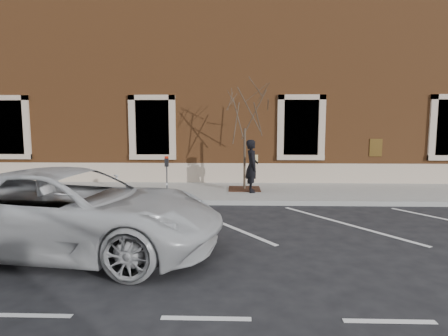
{
  "coord_description": "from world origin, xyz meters",
  "views": [
    {
      "loc": [
        0.39,
        -11.66,
        2.57
      ],
      "look_at": [
        0.0,
        0.6,
        1.1
      ],
      "focal_mm": 30.0,
      "sensor_mm": 36.0,
      "label": 1
    }
  ],
  "objects_px": {
    "parking_meter": "(167,169)",
    "sapling": "(245,111)",
    "white_truck": "(72,211)",
    "man": "(252,166)"
  },
  "relations": [
    {
      "from": "sapling",
      "to": "white_truck",
      "type": "height_order",
      "value": "sapling"
    },
    {
      "from": "sapling",
      "to": "white_truck",
      "type": "relative_size",
      "value": 0.67
    },
    {
      "from": "parking_meter",
      "to": "sapling",
      "type": "relative_size",
      "value": 0.33
    },
    {
      "from": "man",
      "to": "white_truck",
      "type": "height_order",
      "value": "man"
    },
    {
      "from": "parking_meter",
      "to": "white_truck",
      "type": "relative_size",
      "value": 0.23
    },
    {
      "from": "parking_meter",
      "to": "sapling",
      "type": "xyz_separation_m",
      "value": [
        2.55,
        1.7,
        1.9
      ]
    },
    {
      "from": "white_truck",
      "to": "sapling",
      "type": "bearing_deg",
      "value": -22.44
    },
    {
      "from": "parking_meter",
      "to": "white_truck",
      "type": "bearing_deg",
      "value": -115.12
    },
    {
      "from": "parking_meter",
      "to": "sapling",
      "type": "bearing_deg",
      "value": 21.02
    },
    {
      "from": "man",
      "to": "sapling",
      "type": "xyz_separation_m",
      "value": [
        -0.25,
        0.55,
        1.92
      ]
    }
  ]
}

